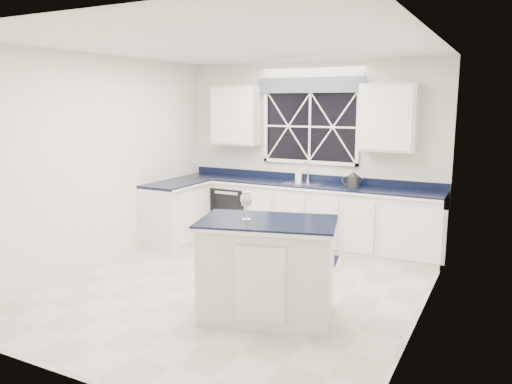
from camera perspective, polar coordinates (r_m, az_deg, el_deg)
The scene contains 13 objects.
ground at distance 5.84m, azimuth -2.19°, elevation -10.88°, with size 4.50×4.50×0.00m, color beige.
back_wall at distance 7.53m, azimuth 6.25°, elevation 4.40°, with size 4.00×0.10×2.70m, color silver.
base_cabinets at distance 7.38m, azimuth 2.40°, elevation -2.75°, with size 3.99×1.60×0.90m.
countertop at distance 7.31m, azimuth 5.33°, elevation 0.85°, with size 3.98×0.64×0.04m, color black.
dishwasher at distance 7.88m, azimuth -2.16°, elevation -2.22°, with size 0.60×0.58×0.82m, color black.
window at distance 7.45m, azimuth 6.19°, elevation 8.05°, with size 1.65×0.09×1.26m.
upper_cabinets at distance 7.34m, azimuth 5.85°, elevation 8.57°, with size 3.10×0.34×0.90m.
faucet at distance 7.46m, azimuth 5.92°, elevation 2.41°, with size 0.05×0.20×0.30m.
island at distance 4.95m, azimuth 1.32°, elevation -8.73°, with size 1.47×1.11×0.98m.
rug at distance 6.92m, azimuth 4.44°, elevation -7.41°, with size 1.46×1.06×0.02m.
kettle at distance 7.08m, azimuth 11.04°, elevation 1.38°, with size 0.30×0.23×0.22m.
wine_glass at distance 4.80m, azimuth -1.11°, elevation -0.96°, with size 0.12×0.12×0.28m.
soap_bottle at distance 7.54m, azimuth 4.92°, elevation 2.05°, with size 0.09×0.09×0.20m, color silver.
Camera 1 is at (2.70, -4.74, 2.10)m, focal length 35.00 mm.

